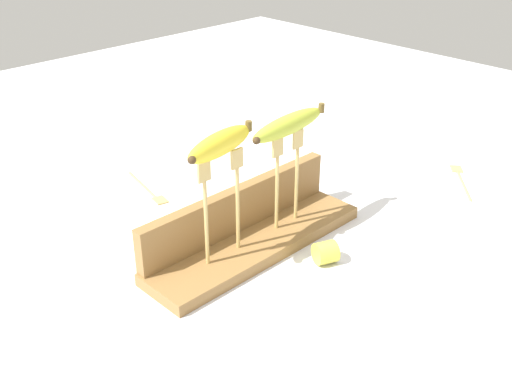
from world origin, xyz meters
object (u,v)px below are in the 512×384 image
at_px(fork_stand_left, 224,199).
at_px(fork_fallen_far, 461,177).
at_px(banana_chunk_near, 326,252).
at_px(fork_stand_right, 289,172).
at_px(fork_fallen_near, 151,191).
at_px(banana_raised_left, 222,144).
at_px(banana_raised_right, 290,125).

distance_m(fork_stand_left, fork_fallen_far, 0.67).
distance_m(fork_stand_left, banana_chunk_near, 0.22).
height_order(fork_stand_right, fork_fallen_near, fork_stand_right).
xyz_separation_m(banana_raised_left, banana_chunk_near, (0.15, -0.12, -0.23)).
xyz_separation_m(banana_raised_right, fork_fallen_far, (0.48, -0.12, -0.23)).
xyz_separation_m(fork_stand_right, banana_raised_left, (-0.17, -0.00, 0.11)).
bearing_deg(fork_fallen_far, fork_stand_right, 166.37).
relative_size(fork_stand_left, banana_raised_left, 1.22).
bearing_deg(fork_stand_right, banana_raised_right, -175.38).
bearing_deg(fork_fallen_far, fork_fallen_near, 141.21).
relative_size(fork_stand_left, fork_stand_right, 1.05).
bearing_deg(fork_fallen_near, fork_stand_left, -102.81).
distance_m(banana_raised_left, banana_raised_right, 0.17).
distance_m(banana_raised_left, banana_chunk_near, 0.29).
bearing_deg(fork_stand_left, fork_fallen_far, -10.18).
relative_size(banana_raised_right, fork_fallen_near, 1.08).
bearing_deg(banana_raised_left, fork_fallen_far, -10.17).
bearing_deg(fork_fallen_near, fork_stand_right, -75.19).
bearing_deg(banana_chunk_near, fork_fallen_near, 98.34).
relative_size(fork_stand_left, banana_chunk_near, 3.68).
height_order(banana_raised_right, fork_fallen_near, banana_raised_right).
bearing_deg(banana_chunk_near, fork_fallen_far, 0.33).
xyz_separation_m(banana_raised_right, fork_fallen_near, (-0.09, 0.34, -0.23)).
xyz_separation_m(banana_raised_left, banana_raised_right, (0.17, 0.00, -0.01)).
height_order(fork_fallen_near, fork_fallen_far, same).
relative_size(fork_fallen_near, banana_chunk_near, 3.44).
relative_size(fork_fallen_far, banana_chunk_near, 2.74).
distance_m(fork_stand_left, banana_raised_left, 0.10).
xyz_separation_m(fork_stand_left, fork_stand_right, (0.17, 0.00, -0.01)).
bearing_deg(banana_raised_left, fork_fallen_near, 77.18).
distance_m(banana_raised_left, fork_fallen_far, 0.70).
bearing_deg(banana_raised_right, fork_fallen_far, -13.62).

